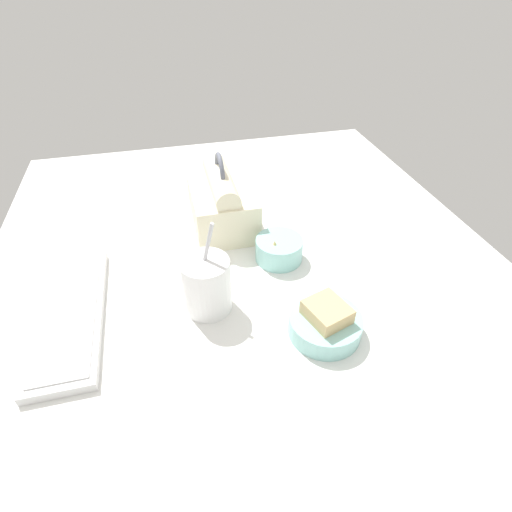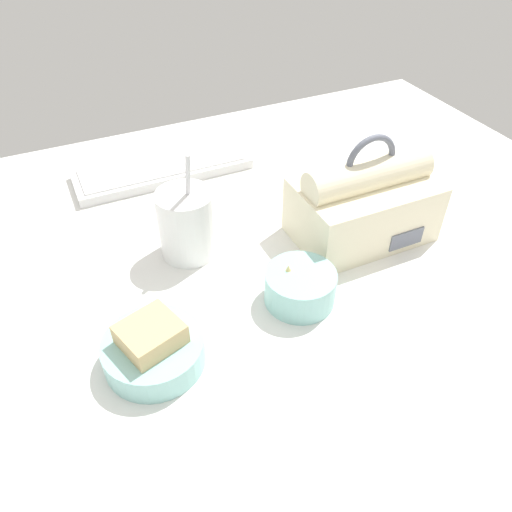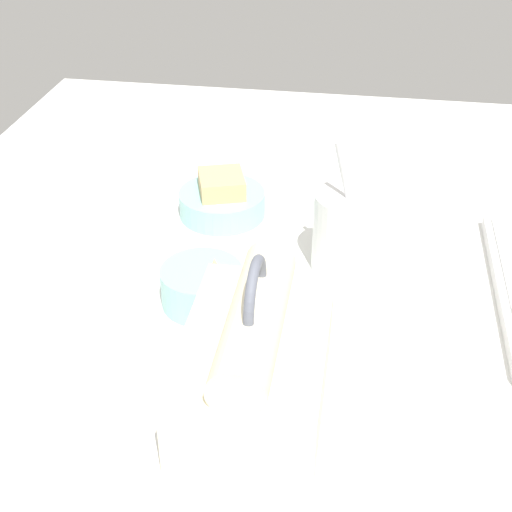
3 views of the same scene
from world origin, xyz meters
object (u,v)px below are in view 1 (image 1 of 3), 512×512
object	(u,v)px
lunch_bag	(222,201)
soup_cup	(207,284)
keyboard	(70,314)
bento_bowl_sandwich	(325,323)
bento_bowl_snacks	(279,249)

from	to	relation	value
lunch_bag	soup_cup	bearing A→B (deg)	164.45
lunch_bag	keyboard	bearing A→B (deg)	126.48
bento_bowl_sandwich	bento_bowl_snacks	xyz separation A→B (cm)	(21.85, 2.00, 0.18)
lunch_bag	bento_bowl_sandwich	xyz separation A→B (cm)	(-38.32, -11.29, -3.72)
soup_cup	bento_bowl_sandwich	xyz separation A→B (cm)	(-11.11, -18.86, -3.28)
keyboard	bento_bowl_sandwich	bearing A→B (deg)	-107.93
bento_bowl_sandwich	bento_bowl_snacks	size ratio (longest dim) A/B	1.27
bento_bowl_sandwich	bento_bowl_snacks	world-z (taller)	bento_bowl_sandwich
bento_bowl_snacks	soup_cup	bearing A→B (deg)	122.49
keyboard	bento_bowl_snacks	distance (cm)	42.62
bento_bowl_sandwich	lunch_bag	bearing A→B (deg)	16.42
soup_cup	lunch_bag	bearing A→B (deg)	-15.55
keyboard	bento_bowl_sandwich	xyz separation A→B (cm)	(-14.21, -43.90, 1.44)
keyboard	bento_bowl_snacks	world-z (taller)	bento_bowl_snacks
keyboard	soup_cup	world-z (taller)	soup_cup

